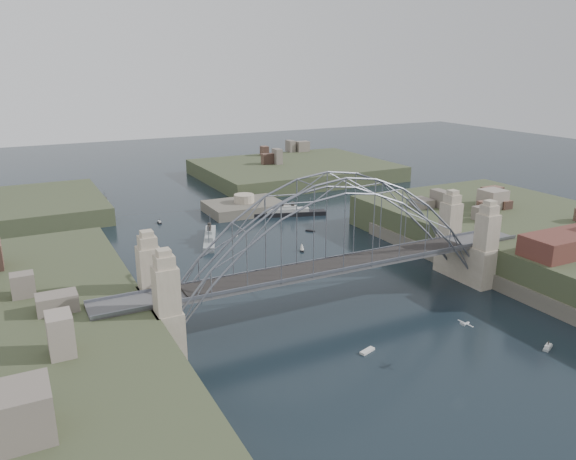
# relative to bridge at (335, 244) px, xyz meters

# --- Properties ---
(ground) EXTENTS (500.00, 500.00, 0.00)m
(ground) POSITION_rel_bridge_xyz_m (0.00, 0.00, -12.32)
(ground) COLOR black
(ground) RESTS_ON ground
(bridge) EXTENTS (84.00, 13.80, 24.60)m
(bridge) POSITION_rel_bridge_xyz_m (0.00, 0.00, 0.00)
(bridge) COLOR #4D4D50
(bridge) RESTS_ON ground
(shore_east) EXTENTS (50.50, 90.00, 12.00)m
(shore_east) POSITION_rel_bridge_xyz_m (57.32, 0.00, -10.35)
(shore_east) COLOR #353D25
(shore_east) RESTS_ON ground
(headland_ne) EXTENTS (70.00, 55.00, 9.50)m
(headland_ne) POSITION_rel_bridge_xyz_m (50.00, 110.00, -11.57)
(headland_ne) COLOR #353D25
(headland_ne) RESTS_ON ground
(fort_island) EXTENTS (22.00, 16.00, 9.40)m
(fort_island) POSITION_rel_bridge_xyz_m (12.00, 70.00, -12.66)
(fort_island) COLOR #524D42
(fort_island) RESTS_ON ground
(wharf_shed) EXTENTS (20.00, 8.00, 4.00)m
(wharf_shed) POSITION_rel_bridge_xyz_m (44.00, -14.00, -2.32)
(wharf_shed) COLOR #592D26
(wharf_shed) RESTS_ON shore_east
(naval_cruiser_near) EXTENTS (9.32, 18.87, 5.77)m
(naval_cruiser_near) POSITION_rel_bridge_xyz_m (-6.64, 48.03, -11.43)
(naval_cruiser_near) COLOR #939A9C
(naval_cruiser_near) RESTS_ON ground
(naval_cruiser_far) EXTENTS (4.26, 16.14, 5.40)m
(naval_cruiser_far) POSITION_rel_bridge_xyz_m (-24.49, 90.24, -11.48)
(naval_cruiser_far) COLOR #939A9C
(naval_cruiser_far) RESTS_ON ground
(ocean_liner) EXTENTS (22.36, 9.98, 5.53)m
(ocean_liner) POSITION_rel_bridge_xyz_m (21.56, 60.35, -11.47)
(ocean_liner) COLOR black
(ocean_liner) RESTS_ON ground
(aeroplane) EXTENTS (1.50, 2.77, 0.40)m
(aeroplane) POSITION_rel_bridge_xyz_m (6.68, -25.29, -5.83)
(aeroplane) COLOR silver
(small_boat_a) EXTENTS (1.91, 2.27, 2.38)m
(small_boat_a) POSITION_rel_bridge_xyz_m (-19.91, 15.03, -11.43)
(small_boat_a) COLOR beige
(small_boat_a) RESTS_ON ground
(small_boat_b) EXTENTS (1.27, 1.93, 2.38)m
(small_boat_b) POSITION_rel_bridge_xyz_m (10.11, 30.54, -11.35)
(small_boat_b) COLOR beige
(small_boat_b) RESTS_ON ground
(small_boat_c) EXTENTS (2.87, 1.69, 0.45)m
(small_boat_c) POSITION_rel_bridge_xyz_m (-3.74, -16.13, -12.17)
(small_boat_c) COLOR beige
(small_boat_c) RESTS_ON ground
(small_boat_d) EXTENTS (2.22, 2.32, 0.45)m
(small_boat_d) POSITION_rel_bridge_xyz_m (19.81, 43.71, -12.17)
(small_boat_d) COLOR beige
(small_boat_d) RESTS_ON ground
(small_boat_e) EXTENTS (3.18, 2.65, 2.38)m
(small_boat_e) POSITION_rel_bridge_xyz_m (-31.39, 52.68, -11.59)
(small_boat_e) COLOR beige
(small_boat_e) RESTS_ON ground
(small_boat_f) EXTENTS (1.42, 1.10, 0.45)m
(small_boat_f) POSITION_rel_bridge_xyz_m (0.49, 48.53, -12.17)
(small_boat_f) COLOR beige
(small_boat_f) RESTS_ON ground
(small_boat_g) EXTENTS (2.59, 1.74, 1.43)m
(small_boat_g) POSITION_rel_bridge_xyz_m (21.87, -28.21, -12.04)
(small_boat_g) COLOR beige
(small_boat_g) RESTS_ON ground
(small_boat_h) EXTENTS (0.88, 2.08, 1.43)m
(small_boat_h) POSITION_rel_bridge_xyz_m (-13.84, 69.41, -12.03)
(small_boat_h) COLOR beige
(small_boat_h) RESTS_ON ground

